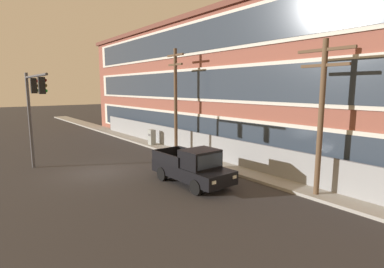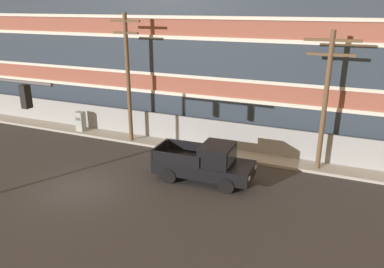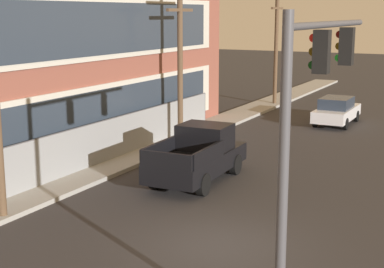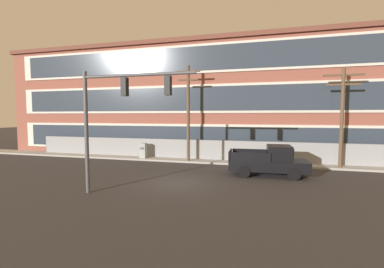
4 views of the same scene
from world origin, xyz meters
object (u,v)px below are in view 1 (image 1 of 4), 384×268
object	(u,v)px
pickup_truck_black	(193,167)
utility_pole_near_corner	(176,98)
traffic_signal_mast	(33,102)
electrical_cabinet	(152,138)
utility_pole_midblock	(321,111)

from	to	relation	value
pickup_truck_black	utility_pole_near_corner	size ratio (longest dim) A/B	0.63
traffic_signal_mast	utility_pole_near_corner	distance (m)	9.85
electrical_cabinet	pickup_truck_black	bearing A→B (deg)	-18.53
utility_pole_midblock	pickup_truck_black	bearing A→B (deg)	-145.41
utility_pole_midblock	electrical_cabinet	size ratio (longest dim) A/B	4.92
traffic_signal_mast	utility_pole_near_corner	world-z (taller)	utility_pole_near_corner
traffic_signal_mast	electrical_cabinet	size ratio (longest dim) A/B	4.10
traffic_signal_mast	pickup_truck_black	xyz separation A→B (m)	(7.70, 6.41, -3.52)
utility_pole_midblock	electrical_cabinet	bearing A→B (deg)	179.69
traffic_signal_mast	utility_pole_midblock	bearing A→B (deg)	37.77
traffic_signal_mast	pickup_truck_black	size ratio (longest dim) A/B	1.21
pickup_truck_black	electrical_cabinet	distance (m)	11.66
traffic_signal_mast	electrical_cabinet	distance (m)	11.29
pickup_truck_black	electrical_cabinet	xyz separation A→B (m)	(-11.05, 3.71, -0.20)
pickup_truck_black	electrical_cabinet	bearing A→B (deg)	161.47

